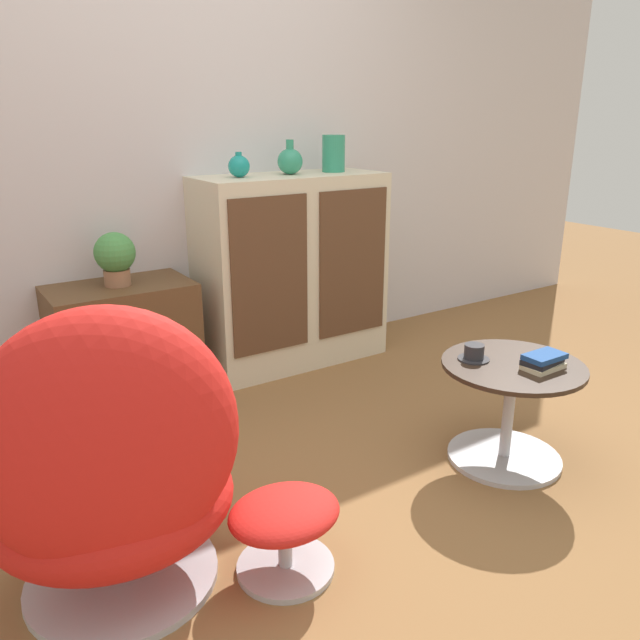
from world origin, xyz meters
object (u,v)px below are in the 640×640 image
object	(u,v)px
sideboard	(292,271)
vase_inner_left	(290,161)
potted_plant	(115,256)
egg_chair	(112,474)
coffee_table	(509,406)
tv_console	(125,343)
vase_inner_right	(334,153)
book_stack	(543,361)
vase_leftmost	(239,166)
ottoman	(285,523)
teacup	(474,353)

from	to	relation	value
sideboard	vase_inner_left	world-z (taller)	vase_inner_left
potted_plant	sideboard	bearing A→B (deg)	-1.05
egg_chair	coffee_table	xyz separation A→B (m)	(1.51, -0.10, -0.16)
tv_console	vase_inner_right	xyz separation A→B (m)	(1.21, -0.01, 0.84)
vase_inner_left	book_stack	world-z (taller)	vase_inner_left
vase_inner_left	vase_leftmost	bearing A→B (deg)	180.00
egg_chair	ottoman	size ratio (longest dim) A/B	2.63
potted_plant	teacup	xyz separation A→B (m)	(0.99, -1.31, -0.27)
vase_inner_left	teacup	size ratio (longest dim) A/B	1.43
sideboard	ottoman	bearing A→B (deg)	-121.92
tv_console	coffee_table	xyz separation A→B (m)	(1.08, -1.42, -0.05)
coffee_table	teacup	xyz separation A→B (m)	(-0.10, 0.11, 0.21)
vase_inner_right	teacup	world-z (taller)	vase_inner_right
sideboard	vase_inner_left	bearing A→B (deg)	95.22
sideboard	book_stack	world-z (taller)	sideboard
potted_plant	egg_chair	bearing A→B (deg)	-107.76
ottoman	vase_leftmost	bearing A→B (deg)	67.09
vase_leftmost	egg_chair	bearing A→B (deg)	-129.15
egg_chair	potted_plant	bearing A→B (deg)	72.24
book_stack	vase_inner_right	bearing A→B (deg)	87.23
vase_inner_left	potted_plant	bearing A→B (deg)	179.19
sideboard	egg_chair	size ratio (longest dim) A/B	1.14
potted_plant	book_stack	distance (m)	1.91
vase_leftmost	ottoman	bearing A→B (deg)	-112.91
teacup	egg_chair	bearing A→B (deg)	-179.47
egg_chair	book_stack	size ratio (longest dim) A/B	5.36
book_stack	vase_inner_left	bearing A→B (deg)	97.62
egg_chair	coffee_table	bearing A→B (deg)	-3.80
potted_plant	teacup	distance (m)	1.66
egg_chair	ottoman	xyz separation A→B (m)	(0.44, -0.17, -0.23)
ottoman	potted_plant	distance (m)	1.59
tv_console	coffee_table	world-z (taller)	tv_console
sideboard	tv_console	size ratio (longest dim) A/B	1.57
tv_console	potted_plant	xyz separation A→B (m)	(-0.00, 0.00, 0.42)
potted_plant	teacup	world-z (taller)	potted_plant
vase_leftmost	teacup	xyz separation A→B (m)	(0.34, -1.30, -0.64)
potted_plant	book_stack	bearing A→B (deg)	-53.11
sideboard	coffee_table	world-z (taller)	sideboard
vase_inner_right	teacup	xyz separation A→B (m)	(-0.22, -1.30, -0.69)
tv_console	teacup	xyz separation A→B (m)	(0.98, -1.31, 0.16)
teacup	tv_console	bearing A→B (deg)	126.93
teacup	book_stack	bearing A→B (deg)	-53.57
vase_leftmost	book_stack	xyz separation A→B (m)	(0.50, -1.50, -0.64)
ottoman	teacup	distance (m)	1.02
tv_console	ottoman	bearing A→B (deg)	-89.39
coffee_table	potted_plant	world-z (taller)	potted_plant
vase_inner_left	sideboard	bearing A→B (deg)	-84.78
sideboard	ottoman	distance (m)	1.77
vase_leftmost	coffee_table	bearing A→B (deg)	-72.62
vase_inner_left	vase_inner_right	world-z (taller)	vase_inner_right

